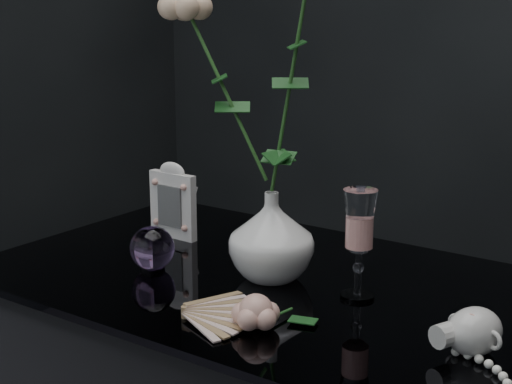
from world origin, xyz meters
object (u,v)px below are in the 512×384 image
Objects in this scene: vase at (271,236)px; wine_glass at (359,244)px; paperweight at (152,248)px; pearl_jar at (474,329)px; loose_rose at (256,312)px; picture_frame at (173,200)px.

wine_glass is (0.15, 0.01, 0.01)m from vase.
wine_glass is at bearing 14.27° from paperweight.
vase is 0.37m from pearl_jar.
wine_glass is 0.35m from paperweight.
vase reaches higher than pearl_jar.
wine_glass reaches higher than vase.
pearl_jar is at bearing -21.67° from wine_glass.
loose_rose is 0.65× the size of pearl_jar.
pearl_jar is at bearing -11.84° from vase.
picture_frame reaches higher than pearl_jar.
wine_glass is 0.43m from picture_frame.
loose_rose is at bearing -137.35° from pearl_jar.
vase is at bearing -14.30° from picture_frame.
loose_rose is (0.09, -0.17, -0.05)m from vase.
vase is at bearing -177.10° from wine_glass.
pearl_jar reaches higher than loose_rose.
vase is 0.99× the size of picture_frame.
pearl_jar is (0.64, -0.15, -0.04)m from picture_frame.
wine_glass reaches higher than picture_frame.
vase is 1.92× the size of paperweight.
paperweight is at bearing -157.50° from pearl_jar.
picture_frame reaches higher than vase.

